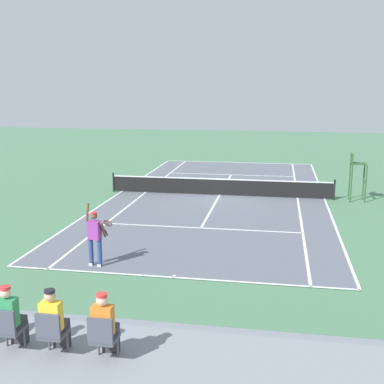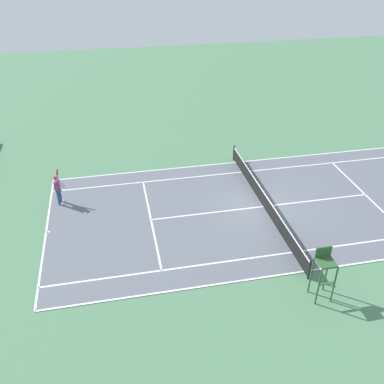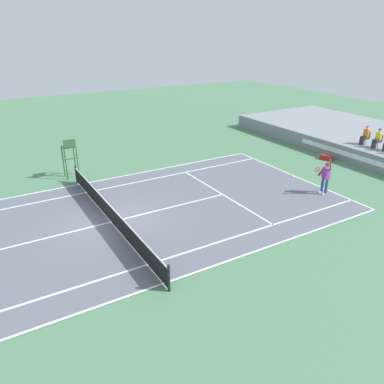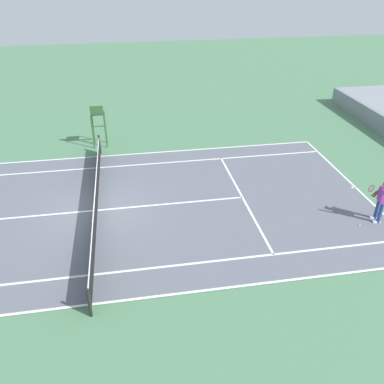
# 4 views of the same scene
# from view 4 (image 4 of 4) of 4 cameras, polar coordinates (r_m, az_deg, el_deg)

# --- Properties ---
(ground_plane) EXTENTS (80.00, 80.00, 0.00)m
(ground_plane) POSITION_cam_4_polar(r_m,az_deg,el_deg) (17.73, -13.18, -2.58)
(ground_plane) COLOR #4C7A56
(court) EXTENTS (11.08, 23.88, 0.03)m
(court) POSITION_cam_4_polar(r_m,az_deg,el_deg) (17.73, -13.19, -2.56)
(court) COLOR slate
(court) RESTS_ON ground
(net) EXTENTS (11.98, 0.10, 1.07)m
(net) POSITION_cam_4_polar(r_m,az_deg,el_deg) (17.46, -13.38, -1.14)
(net) COLOR black
(net) RESTS_ON ground
(tennis_player) EXTENTS (0.81, 0.62, 2.08)m
(tennis_player) POSITION_cam_4_polar(r_m,az_deg,el_deg) (17.79, 25.13, -1.01)
(tennis_player) COLOR navy
(tennis_player) RESTS_ON ground
(tennis_ball) EXTENTS (0.07, 0.07, 0.07)m
(tennis_ball) POSITION_cam_4_polar(r_m,az_deg,el_deg) (17.67, 22.55, -4.31)
(tennis_ball) COLOR #D1E533
(tennis_ball) RESTS_ON ground
(umpire_chair) EXTENTS (0.77, 0.77, 2.44)m
(umpire_chair) POSITION_cam_4_polar(r_m,az_deg,el_deg) (23.37, -13.11, 9.86)
(umpire_chair) COLOR #2D562D
(umpire_chair) RESTS_ON ground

